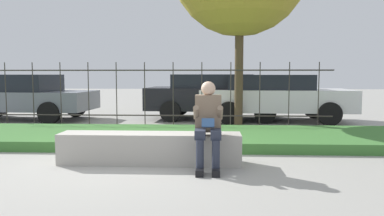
# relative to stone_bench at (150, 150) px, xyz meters

# --- Properties ---
(ground_plane) EXTENTS (60.00, 60.00, 0.00)m
(ground_plane) POSITION_rel_stone_bench_xyz_m (-0.37, 0.00, -0.21)
(ground_plane) COLOR #9E9B93
(stone_bench) EXTENTS (2.79, 0.49, 0.47)m
(stone_bench) POSITION_rel_stone_bench_xyz_m (0.00, 0.00, 0.00)
(stone_bench) COLOR #ADA89E
(stone_bench) RESTS_ON ground_plane
(person_seated_reader) EXTENTS (0.42, 0.73, 1.27)m
(person_seated_reader) POSITION_rel_stone_bench_xyz_m (0.90, -0.28, 0.49)
(person_seated_reader) COLOR black
(person_seated_reader) RESTS_ON ground_plane
(grass_berm) EXTENTS (10.68, 2.42, 0.19)m
(grass_berm) POSITION_rel_stone_bench_xyz_m (-0.37, 1.91, -0.12)
(grass_berm) COLOR #3D7533
(grass_berm) RESTS_ON ground_plane
(iron_fence) EXTENTS (8.68, 0.03, 1.68)m
(iron_fence) POSITION_rel_stone_bench_xyz_m (-0.37, 3.73, 0.67)
(iron_fence) COLOR #332D28
(iron_fence) RESTS_ON ground_plane
(car_parked_center) EXTENTS (4.46, 2.23, 1.38)m
(car_parked_center) POSITION_rel_stone_bench_xyz_m (1.15, 5.87, 0.53)
(car_parked_center) COLOR black
(car_parked_center) RESTS_ON ground_plane
(car_parked_left) EXTENTS (4.40, 2.18, 1.37)m
(car_parked_left) POSITION_rel_stone_bench_xyz_m (-4.87, 5.43, 0.52)
(car_parked_left) COLOR slate
(car_parked_left) RESTS_ON ground_plane
(car_parked_right) EXTENTS (4.39, 2.13, 1.36)m
(car_parked_right) POSITION_rel_stone_bench_xyz_m (2.77, 5.41, 0.53)
(car_parked_right) COLOR silver
(car_parked_right) RESTS_ON ground_plane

